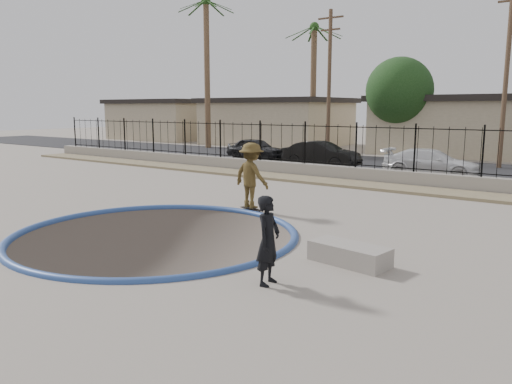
{
  "coord_description": "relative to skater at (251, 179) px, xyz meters",
  "views": [
    {
      "loc": [
        9.06,
        -9.16,
        3.1
      ],
      "look_at": [
        0.86,
        2.0,
        0.75
      ],
      "focal_mm": 35.0,
      "sensor_mm": 36.0,
      "label": 1
    }
  ],
  "objects": [
    {
      "name": "ground",
      "position": [
        -0.13,
        9.25,
        -2.09
      ],
      "size": [
        120.0,
        120.0,
        2.2
      ],
      "primitive_type": "cube",
      "color": "gray",
      "rests_on": "ground"
    },
    {
      "name": "bowl_pit",
      "position": [
        -0.13,
        -3.75,
        -0.99
      ],
      "size": [
        6.84,
        6.84,
        1.8
      ],
      "primitive_type": null,
      "color": "#4A4038",
      "rests_on": "ground"
    },
    {
      "name": "coping_ring",
      "position": [
        -0.13,
        -3.75,
        -0.99
      ],
      "size": [
        7.04,
        7.04,
        0.2
      ],
      "primitive_type": "torus",
      "color": "navy",
      "rests_on": "ground"
    },
    {
      "name": "rock_strip",
      "position": [
        -0.13,
        6.45,
        -0.93
      ],
      "size": [
        42.0,
        1.6,
        0.11
      ],
      "primitive_type": "cube",
      "color": "#938360",
      "rests_on": "ground"
    },
    {
      "name": "retaining_wall",
      "position": [
        -0.13,
        7.55,
        -0.69
      ],
      "size": [
        42.0,
        0.45,
        0.6
      ],
      "primitive_type": "cube",
      "color": "gray",
      "rests_on": "ground"
    },
    {
      "name": "fence",
      "position": [
        -0.13,
        7.55,
        0.51
      ],
      "size": [
        40.0,
        0.04,
        1.8
      ],
      "color": "black",
      "rests_on": "retaining_wall"
    },
    {
      "name": "street",
      "position": [
        -0.13,
        14.25,
        -0.97
      ],
      "size": [
        90.0,
        8.0,
        0.04
      ],
      "primitive_type": "cube",
      "color": "black",
      "rests_on": "ground"
    },
    {
      "name": "house_west_far",
      "position": [
        -28.13,
        23.75,
        0.99
      ],
      "size": [
        10.6,
        8.6,
        3.9
      ],
      "color": "tan",
      "rests_on": "ground"
    },
    {
      "name": "house_west",
      "position": [
        -15.13,
        23.75,
        0.99
      ],
      "size": [
        11.6,
        8.6,
        3.9
      ],
      "color": "tan",
      "rests_on": "ground"
    },
    {
      "name": "house_center",
      "position": [
        -0.13,
        23.75,
        0.99
      ],
      "size": [
        10.6,
        8.6,
        3.9
      ],
      "color": "tan",
      "rests_on": "ground"
    },
    {
      "name": "palm_left",
      "position": [
        -17.13,
        17.25,
        6.97
      ],
      "size": [
        2.3,
        2.3,
        11.3
      ],
      "color": "brown",
      "rests_on": "ground"
    },
    {
      "name": "palm_mid",
      "position": [
        -10.13,
        21.25,
        5.7
      ],
      "size": [
        2.3,
        2.3,
        9.3
      ],
      "color": "brown",
      "rests_on": "ground"
    },
    {
      "name": "utility_pole_left",
      "position": [
        -6.13,
        16.25,
        3.72
      ],
      "size": [
        1.7,
        0.24,
        9.0
      ],
      "color": "#473323",
      "rests_on": "ground"
    },
    {
      "name": "utility_pole_mid",
      "position": [
        3.87,
        16.25,
        3.97
      ],
      "size": [
        1.7,
        0.24,
        9.5
      ],
      "color": "#473323",
      "rests_on": "ground"
    },
    {
      "name": "street_tree_left",
      "position": [
        -3.13,
        20.25,
        3.2
      ],
      "size": [
        4.32,
        4.32,
        6.36
      ],
      "color": "#473323",
      "rests_on": "ground"
    },
    {
      "name": "skater",
      "position": [
        0.0,
        0.0,
        0.0
      ],
      "size": [
        1.37,
        0.91,
        1.97
      ],
      "primitive_type": "imported",
      "rotation": [
        0.0,
        0.0,
        3.0
      ],
      "color": "brown",
      "rests_on": "ground"
    },
    {
      "name": "skateboard",
      "position": [
        0.0,
        0.0,
        -0.93
      ],
      "size": [
        0.87,
        0.41,
        0.07
      ],
      "rotation": [
        0.0,
        0.0,
        -0.25
      ],
      "color": "black",
      "rests_on": "ground"
    },
    {
      "name": "videographer",
      "position": [
        4.08,
        -4.95,
        -0.19
      ],
      "size": [
        0.47,
        0.64,
        1.6
      ],
      "primitive_type": "imported",
      "rotation": [
        0.0,
        0.0,
        1.73
      ],
      "color": "black",
      "rests_on": "ground"
    },
    {
      "name": "concrete_ledge",
      "position": [
        4.73,
        -3.03,
        -0.79
      ],
      "size": [
        1.68,
        0.91,
        0.4
      ],
      "primitive_type": "cube",
      "rotation": [
        0.0,
        0.0,
        -0.14
      ],
      "color": "gray",
      "rests_on": "ground"
    },
    {
      "name": "car_a",
      "position": [
        -8.83,
        12.25,
        -0.32
      ],
      "size": [
        3.75,
        1.57,
        1.27
      ],
      "primitive_type": "imported",
      "rotation": [
        0.0,
        0.0,
        1.55
      ],
      "color": "black",
      "rests_on": "street"
    },
    {
      "name": "car_b",
      "position": [
        -3.69,
        11.0,
        -0.28
      ],
      "size": [
        4.07,
        1.43,
        1.34
      ],
      "primitive_type": "imported",
      "rotation": [
        0.0,
        0.0,
        1.57
      ],
      "color": "black",
      "rests_on": "street"
    },
    {
      "name": "car_c",
      "position": [
        2.1,
        10.67,
        -0.33
      ],
      "size": [
        4.37,
        2.01,
        1.24
      ],
      "primitive_type": "imported",
      "rotation": [
        0.0,
        0.0,
        1.64
      ],
      "color": "silver",
      "rests_on": "street"
    }
  ]
}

